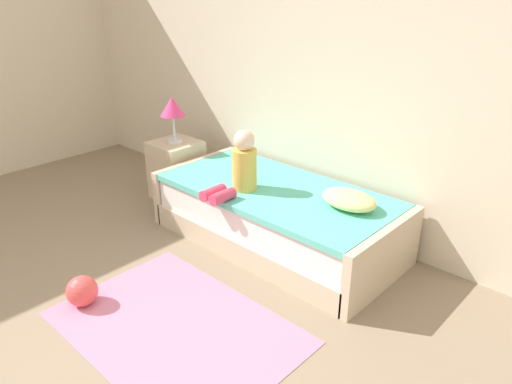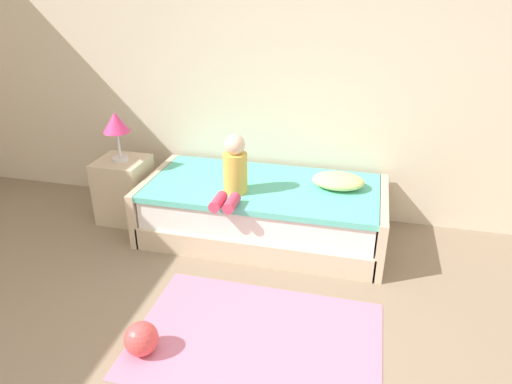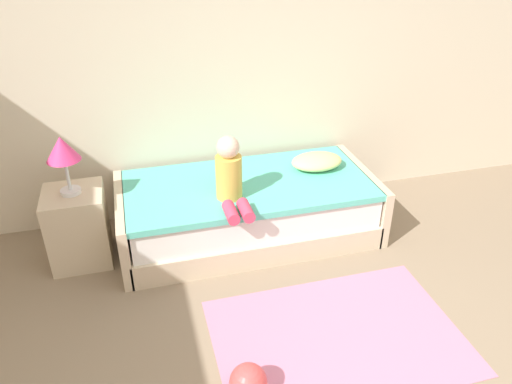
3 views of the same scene
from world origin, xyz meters
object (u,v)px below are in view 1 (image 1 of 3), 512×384
(nightstand, at_px, (177,170))
(pillow, at_px, (349,200))
(child_figure, at_px, (240,167))
(table_lamp, at_px, (172,109))
(toy_ball, at_px, (82,291))
(bed, at_px, (276,216))

(nightstand, xyz_separation_m, pillow, (1.98, 0.09, 0.26))
(child_figure, height_order, pillow, child_figure)
(pillow, bearing_deg, child_figure, -158.30)
(table_lamp, relative_size, toy_ball, 2.08)
(child_figure, bearing_deg, table_lamp, 168.29)
(bed, height_order, toy_ball, bed)
(child_figure, bearing_deg, bed, 49.75)
(nightstand, distance_m, table_lamp, 0.64)
(nightstand, xyz_separation_m, table_lamp, (-0.00, 0.00, 0.64))
(bed, xyz_separation_m, nightstand, (-1.35, 0.01, 0.05))
(child_figure, relative_size, pillow, 1.16)
(bed, distance_m, toy_ball, 1.64)
(child_figure, relative_size, toy_ball, 2.36)
(nightstand, relative_size, toy_ball, 2.77)
(table_lamp, bearing_deg, toy_ball, -59.36)
(table_lamp, height_order, child_figure, table_lamp)
(nightstand, height_order, pillow, pillow)
(table_lamp, distance_m, child_figure, 1.20)
(table_lamp, xyz_separation_m, toy_ball, (0.94, -1.59, -0.83))
(bed, xyz_separation_m, toy_ball, (-0.41, -1.58, -0.14))
(nightstand, height_order, toy_ball, nightstand)
(table_lamp, distance_m, pillow, 2.02)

